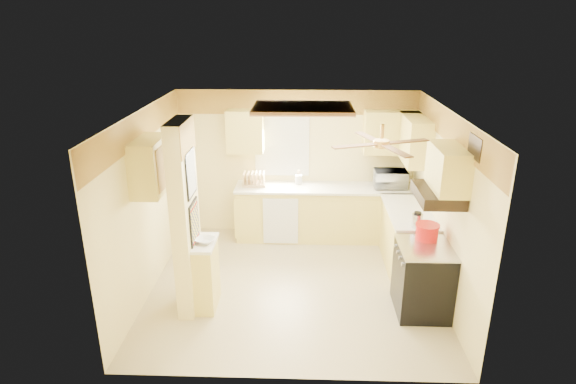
{
  "coord_description": "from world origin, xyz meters",
  "views": [
    {
      "loc": [
        0.13,
        -6.02,
        3.64
      ],
      "look_at": [
        -0.09,
        0.35,
        1.3
      ],
      "focal_mm": 30.0,
      "sensor_mm": 36.0,
      "label": 1
    }
  ],
  "objects_px": {
    "microwave": "(390,179)",
    "bowl": "(205,240)",
    "stove": "(423,279)",
    "dutch_oven": "(427,232)",
    "kettle": "(417,220)"
  },
  "relations": [
    {
      "from": "kettle",
      "to": "stove",
      "type": "bearing_deg",
      "value": -89.31
    },
    {
      "from": "microwave",
      "to": "dutch_oven",
      "type": "bearing_deg",
      "value": 94.58
    },
    {
      "from": "dutch_oven",
      "to": "kettle",
      "type": "bearing_deg",
      "value": 101.79
    },
    {
      "from": "microwave",
      "to": "bowl",
      "type": "distance_m",
      "value": 3.45
    },
    {
      "from": "microwave",
      "to": "kettle",
      "type": "bearing_deg",
      "value": 93.23
    },
    {
      "from": "stove",
      "to": "dutch_oven",
      "type": "relative_size",
      "value": 2.96
    },
    {
      "from": "dutch_oven",
      "to": "kettle",
      "type": "distance_m",
      "value": 0.31
    },
    {
      "from": "stove",
      "to": "kettle",
      "type": "xyz_separation_m",
      "value": [
        -0.01,
        0.54,
        0.58
      ]
    },
    {
      "from": "bowl",
      "to": "dutch_oven",
      "type": "distance_m",
      "value": 2.85
    },
    {
      "from": "stove",
      "to": "microwave",
      "type": "relative_size",
      "value": 1.72
    },
    {
      "from": "microwave",
      "to": "dutch_oven",
      "type": "height_order",
      "value": "microwave"
    },
    {
      "from": "stove",
      "to": "kettle",
      "type": "distance_m",
      "value": 0.79
    },
    {
      "from": "microwave",
      "to": "bowl",
      "type": "height_order",
      "value": "microwave"
    },
    {
      "from": "microwave",
      "to": "kettle",
      "type": "xyz_separation_m",
      "value": [
        0.1,
        -1.61,
        -0.04
      ]
    },
    {
      "from": "bowl",
      "to": "microwave",
      "type": "bearing_deg",
      "value": 39.05
    }
  ]
}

